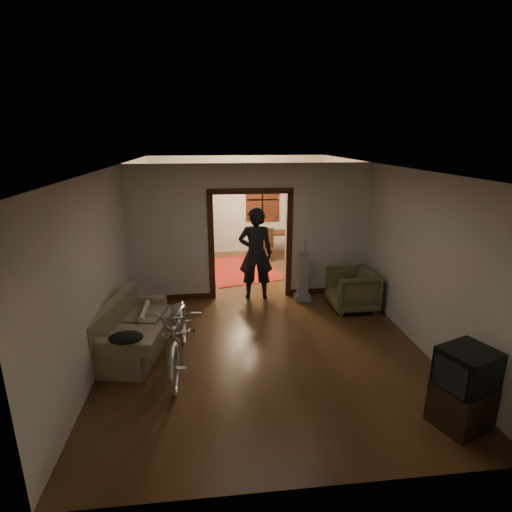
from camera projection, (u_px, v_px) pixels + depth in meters
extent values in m
cube|color=#372111|center=(254.00, 309.00, 7.94)|extent=(5.00, 8.50, 0.01)
cube|color=white|center=(254.00, 166.00, 7.14)|extent=(5.00, 8.50, 0.01)
cube|color=beige|center=(238.00, 205.00, 11.58)|extent=(5.00, 0.02, 2.80)
cube|color=beige|center=(118.00, 245.00, 7.27)|extent=(0.02, 8.50, 2.80)
cube|color=beige|center=(381.00, 238.00, 7.81)|extent=(0.02, 8.50, 2.80)
cube|color=beige|center=(250.00, 232.00, 8.25)|extent=(5.00, 0.14, 2.80)
cube|color=#37170C|center=(250.00, 246.00, 8.34)|extent=(1.74, 0.20, 2.32)
cube|color=black|center=(262.00, 200.00, 11.58)|extent=(0.98, 0.06, 1.28)
sphere|color=#FFE0A5|center=(243.00, 178.00, 9.65)|extent=(0.24, 0.24, 0.24)
cube|color=silver|center=(301.00, 239.00, 8.34)|extent=(0.08, 0.01, 0.12)
cube|color=#736A4C|center=(135.00, 325.00, 6.35)|extent=(1.15, 1.94, 0.83)
cylinder|color=beige|center=(144.00, 311.00, 6.61)|extent=(0.09, 0.73, 0.09)
ellipsoid|color=black|center=(126.00, 338.00, 5.41)|extent=(0.47, 0.35, 0.14)
imported|color=silver|center=(179.00, 331.00, 5.88)|extent=(0.75, 2.11, 1.10)
imported|color=brown|center=(352.00, 290.00, 7.87)|extent=(0.90, 0.87, 0.80)
cube|color=black|center=(461.00, 405.00, 4.70)|extent=(0.73, 0.70, 0.53)
cube|color=black|center=(467.00, 369.00, 4.56)|extent=(0.72, 0.68, 0.49)
cube|color=gray|center=(303.00, 276.00, 8.25)|extent=(0.33, 0.27, 1.05)
imported|color=black|center=(256.00, 254.00, 8.26)|extent=(0.74, 0.51, 1.95)
cube|color=maroon|center=(240.00, 269.00, 10.34)|extent=(2.24, 2.63, 0.02)
cube|color=#1F2F1C|center=(192.00, 227.00, 11.08)|extent=(0.91, 0.54, 1.77)
sphere|color=#1E5972|center=(190.00, 189.00, 10.78)|extent=(0.26, 0.26, 0.26)
cube|color=black|center=(279.00, 245.00, 11.29)|extent=(1.09, 0.76, 0.73)
cube|color=black|center=(265.00, 243.00, 11.01)|extent=(0.52, 0.52, 0.95)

